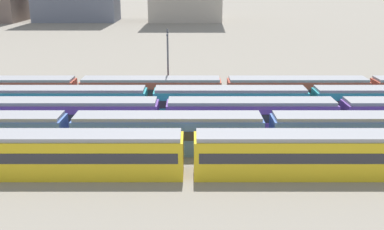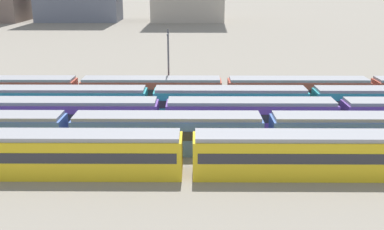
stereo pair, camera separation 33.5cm
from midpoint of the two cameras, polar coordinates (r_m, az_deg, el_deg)
name	(u,v)px [view 1 (the left image)]	position (r m, az deg, el deg)	size (l,w,h in m)	color
train_track_1	(168,133)	(42.01, -3.38, -2.34)	(93.60, 3.06, 3.75)	#4C70BC
train_track_2	(162,116)	(46.97, -4.09, -0.16)	(74.70, 3.06, 3.75)	#6B429E
train_track_3	(230,103)	(52.01, 4.76, 1.60)	(93.60, 3.06, 3.75)	teal
train_track_4	(151,92)	(57.11, -5.51, 3.04)	(93.60, 3.06, 3.75)	#BC4C38
catenary_pole_1	(168,61)	(58.95, -3.35, 7.00)	(0.24, 3.20, 9.64)	#4C4C51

